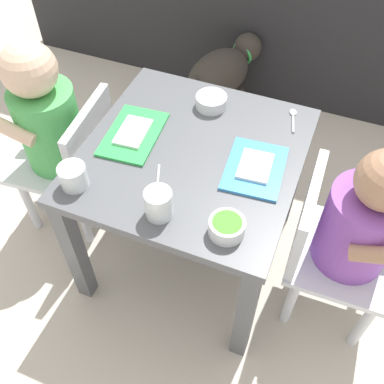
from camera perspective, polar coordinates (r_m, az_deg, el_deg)
ground_plane at (r=1.52m, az=0.00°, el=-7.34°), size 7.00×7.00×0.00m
dining_table at (r=1.22m, az=0.00°, el=2.46°), size 0.56×0.58×0.46m
seated_child_left at (r=1.38m, az=-17.49°, el=8.37°), size 0.30×0.30×0.67m
seated_child_right at (r=1.16m, az=20.15°, el=-4.01°), size 0.29×0.29×0.64m
dog at (r=1.88m, az=3.86°, el=14.98°), size 0.28×0.40×0.32m
food_tray_left at (r=1.21m, az=-7.44°, el=7.48°), size 0.15×0.22×0.02m
food_tray_right at (r=1.13m, az=8.06°, el=3.18°), size 0.16×0.20×0.02m
water_cup_left at (r=1.00m, az=-4.27°, el=-1.67°), size 0.06×0.06×0.07m
water_cup_right at (r=1.10m, az=-14.86°, el=1.81°), size 0.07×0.07×0.06m
veggie_bowl_far at (r=0.98m, az=4.45°, el=-4.45°), size 0.08×0.08×0.04m
cereal_bowl_left_side at (r=1.29m, az=2.47°, el=11.52°), size 0.09×0.09×0.04m
spoon_by_left_tray at (r=1.09m, az=-4.41°, el=1.12°), size 0.05×0.10×0.01m
spoon_by_right_tray at (r=1.29m, az=12.76°, el=9.20°), size 0.04×0.10×0.01m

